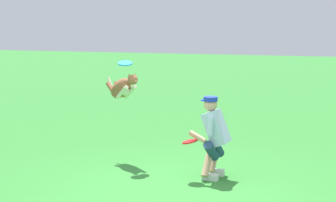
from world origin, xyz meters
TOP-DOWN VIEW (x-y plane):
  - ground_plane at (0.00, 0.00)m, footprint 60.00×60.00m
  - person at (-0.43, -0.82)m, footprint 0.62×0.66m
  - dog at (1.33, -1.38)m, footprint 0.84×0.66m
  - frisbee_flying at (1.19, -1.17)m, footprint 0.34×0.34m
  - frisbee_held at (-0.10, -0.62)m, footprint 0.34×0.35m

SIDE VIEW (x-z plane):
  - ground_plane at x=0.00m, z-range 0.00..0.00m
  - frisbee_held at x=-0.10m, z-range 0.56..0.66m
  - person at x=-0.43m, z-range 0.05..1.34m
  - dog at x=1.33m, z-range 1.02..1.58m
  - frisbee_flying at x=1.19m, z-range 1.70..1.80m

